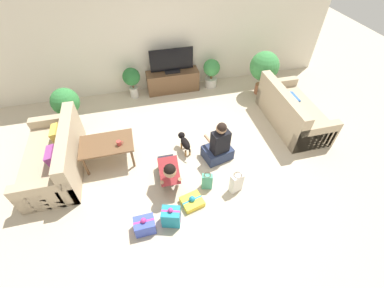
# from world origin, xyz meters

# --- Properties ---
(ground_plane) EXTENTS (16.00, 16.00, 0.00)m
(ground_plane) POSITION_xyz_m (0.00, 0.00, 0.00)
(ground_plane) COLOR beige
(wall_back) EXTENTS (8.40, 0.06, 2.60)m
(wall_back) POSITION_xyz_m (0.00, 2.63, 1.30)
(wall_back) COLOR silver
(wall_back) RESTS_ON ground_plane
(sofa_left) EXTENTS (0.90, 1.79, 0.84)m
(sofa_left) POSITION_xyz_m (-2.39, 0.29, 0.30)
(sofa_left) COLOR tan
(sofa_left) RESTS_ON ground_plane
(sofa_right) EXTENTS (0.90, 1.79, 0.84)m
(sofa_right) POSITION_xyz_m (2.39, 0.47, 0.29)
(sofa_right) COLOR tan
(sofa_right) RESTS_ON ground_plane
(coffee_table) EXTENTS (0.95, 0.61, 0.48)m
(coffee_table) POSITION_xyz_m (-1.47, 0.25, 0.42)
(coffee_table) COLOR brown
(coffee_table) RESTS_ON ground_plane
(tv_console) EXTENTS (1.29, 0.40, 0.52)m
(tv_console) POSITION_xyz_m (0.14, 2.36, 0.26)
(tv_console) COLOR brown
(tv_console) RESTS_ON ground_plane
(tv) EXTENTS (1.04, 0.20, 0.59)m
(tv) POSITION_xyz_m (0.14, 2.36, 0.78)
(tv) COLOR black
(tv) RESTS_ON tv_console
(potted_plant_back_left) EXTENTS (0.41, 0.41, 0.76)m
(potted_plant_back_left) POSITION_xyz_m (-0.86, 2.31, 0.50)
(potted_plant_back_left) COLOR beige
(potted_plant_back_left) RESTS_ON ground_plane
(potted_plant_corner_left) EXTENTS (0.57, 0.57, 0.90)m
(potted_plant_corner_left) POSITION_xyz_m (-2.25, 1.53, 0.58)
(potted_plant_corner_left) COLOR #336B84
(potted_plant_corner_left) RESTS_ON ground_plane
(potted_plant_corner_right) EXTENTS (0.69, 0.69, 1.08)m
(potted_plant_corner_right) POSITION_xyz_m (2.25, 1.72, 0.71)
(potted_plant_corner_right) COLOR #A36042
(potted_plant_corner_right) RESTS_ON ground_plane
(potted_plant_back_right) EXTENTS (0.42, 0.42, 0.74)m
(potted_plant_back_right) POSITION_xyz_m (1.14, 2.31, 0.44)
(potted_plant_back_right) COLOR beige
(potted_plant_back_right) RESTS_ON ground_plane
(person_kneeling) EXTENTS (0.35, 0.79, 0.78)m
(person_kneeling) POSITION_xyz_m (-0.48, -0.53, 0.35)
(person_kneeling) COLOR #23232D
(person_kneeling) RESTS_ON ground_plane
(person_sitting) EXTENTS (0.60, 0.56, 0.90)m
(person_sitting) POSITION_xyz_m (0.54, -0.16, 0.32)
(person_sitting) COLOR #283351
(person_sitting) RESTS_ON ground_plane
(dog) EXTENTS (0.20, 0.52, 0.34)m
(dog) POSITION_xyz_m (-0.04, 0.19, 0.23)
(dog) COLOR black
(dog) RESTS_ON ground_plane
(gift_box_a) EXTENTS (0.40, 0.37, 0.18)m
(gift_box_a) POSITION_xyz_m (-0.19, -1.04, 0.06)
(gift_box_a) COLOR yellow
(gift_box_a) RESTS_ON ground_plane
(gift_box_b) EXTENTS (0.33, 0.29, 0.39)m
(gift_box_b) POSITION_xyz_m (-0.58, -1.29, 0.17)
(gift_box_b) COLOR teal
(gift_box_b) RESTS_ON ground_plane
(gift_box_c) EXTENTS (0.31, 0.24, 0.31)m
(gift_box_c) POSITION_xyz_m (-1.00, -1.31, 0.13)
(gift_box_c) COLOR #3D51BC
(gift_box_c) RESTS_ON ground_plane
(gift_bag_a) EXTENTS (0.23, 0.17, 0.41)m
(gift_bag_a) POSITION_xyz_m (0.60, -0.95, 0.20)
(gift_bag_a) COLOR white
(gift_bag_a) RESTS_ON ground_plane
(gift_bag_b) EXTENTS (0.20, 0.15, 0.35)m
(gift_bag_b) POSITION_xyz_m (0.14, -0.78, 0.17)
(gift_bag_b) COLOR #4CA384
(gift_bag_b) RESTS_ON ground_plane
(mug) EXTENTS (0.12, 0.08, 0.09)m
(mug) POSITION_xyz_m (-1.24, 0.15, 0.52)
(mug) COLOR #B23D38
(mug) RESTS_ON coffee_table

